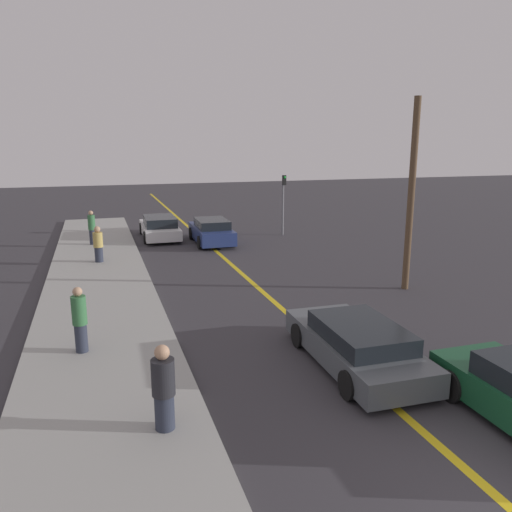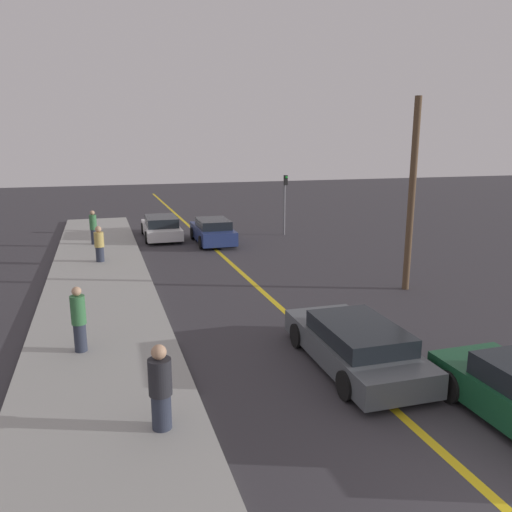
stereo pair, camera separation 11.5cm
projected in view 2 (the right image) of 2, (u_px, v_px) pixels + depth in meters
name	position (u px, v px, depth m)	size (l,w,h in m)	color
road_center_line	(222.00, 255.00, 23.62)	(0.20, 60.00, 0.01)	gold
sidewalk_left	(99.00, 277.00, 19.58)	(3.80, 30.85, 0.14)	#9E9E99
car_ahead_center	(355.00, 344.00, 11.78)	(2.04, 4.62, 1.14)	#4C5156
car_far_distant	(213.00, 231.00, 26.25)	(1.96, 4.30, 1.30)	navy
car_parked_left_lot	(161.00, 227.00, 27.68)	(2.04, 4.77, 1.23)	silver
pedestrian_near_curb	(160.00, 388.00, 8.93)	(0.42, 0.42, 1.62)	#282D3D
pedestrian_mid_group	(79.00, 319.00, 12.26)	(0.36, 0.36, 1.67)	#282D3D
pedestrian_far_standing	(99.00, 244.00, 21.58)	(0.41, 0.41, 1.56)	#282D3D
pedestrian_by_sign	(93.00, 227.00, 25.25)	(0.35, 0.35, 1.73)	#282D3D
traffic_light	(285.00, 198.00, 28.20)	(0.18, 0.40, 3.41)	slate
utility_pole	(412.00, 196.00, 17.43)	(0.24, 0.24, 6.75)	brown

